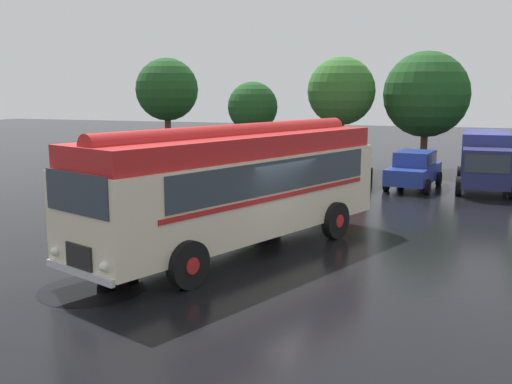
{
  "coord_description": "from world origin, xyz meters",
  "views": [
    {
      "loc": [
        5.11,
        -15.02,
        4.39
      ],
      "look_at": [
        -0.63,
        1.47,
        1.4
      ],
      "focal_mm": 42.0,
      "sensor_mm": 36.0,
      "label": 1
    }
  ],
  "objects_px": {
    "vintage_bus": "(238,183)",
    "car_near_left": "(351,166)",
    "car_mid_left": "(414,169)",
    "box_van": "(485,159)"
  },
  "relations": [
    {
      "from": "vintage_bus",
      "to": "car_mid_left",
      "type": "height_order",
      "value": "vintage_bus"
    },
    {
      "from": "vintage_bus",
      "to": "car_near_left",
      "type": "xyz_separation_m",
      "value": [
        0.79,
        12.8,
        -1.05
      ]
    },
    {
      "from": "car_mid_left",
      "to": "box_van",
      "type": "distance_m",
      "value": 3.13
    },
    {
      "from": "vintage_bus",
      "to": "car_mid_left",
      "type": "distance_m",
      "value": 13.18
    },
    {
      "from": "box_van",
      "to": "car_near_left",
      "type": "bearing_deg",
      "value": -174.38
    },
    {
      "from": "car_near_left",
      "to": "box_van",
      "type": "bearing_deg",
      "value": 5.62
    },
    {
      "from": "car_near_left",
      "to": "car_mid_left",
      "type": "xyz_separation_m",
      "value": [
        2.9,
        -0.19,
        0.0
      ]
    },
    {
      "from": "car_near_left",
      "to": "car_mid_left",
      "type": "distance_m",
      "value": 2.9
    },
    {
      "from": "car_near_left",
      "to": "box_van",
      "type": "height_order",
      "value": "box_van"
    },
    {
      "from": "car_near_left",
      "to": "car_mid_left",
      "type": "bearing_deg",
      "value": -3.71
    }
  ]
}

